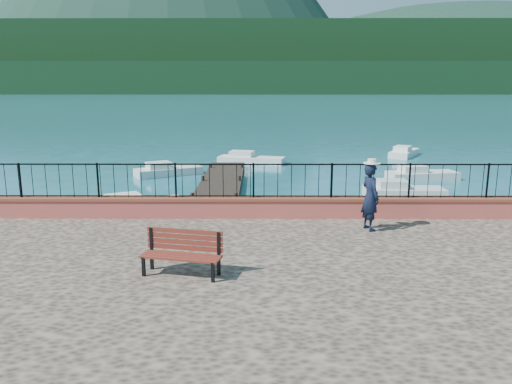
{
  "coord_description": "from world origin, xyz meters",
  "views": [
    {
      "loc": [
        -0.16,
        -10.12,
        4.89
      ],
      "look_at": [
        -0.22,
        2.0,
        2.3
      ],
      "focal_mm": 35.0,
      "sensor_mm": 36.0,
      "label": 1
    }
  ],
  "objects_px": {
    "boat_1": "(404,188)",
    "boat_5": "(404,150)",
    "boat_4": "(251,157)",
    "boat_2": "(422,172)",
    "boat_3": "(169,168)",
    "park_bench": "(182,262)",
    "boat_0": "(138,203)",
    "person": "(370,197)"
  },
  "relations": [
    {
      "from": "boat_4",
      "to": "boat_3",
      "type": "bearing_deg",
      "value": -121.32
    },
    {
      "from": "boat_0",
      "to": "boat_1",
      "type": "bearing_deg",
      "value": -13.99
    },
    {
      "from": "boat_4",
      "to": "boat_5",
      "type": "height_order",
      "value": "same"
    },
    {
      "from": "boat_2",
      "to": "boat_3",
      "type": "relative_size",
      "value": 1.01
    },
    {
      "from": "person",
      "to": "boat_0",
      "type": "distance_m",
      "value": 10.09
    },
    {
      "from": "boat_2",
      "to": "boat_4",
      "type": "distance_m",
      "value": 10.74
    },
    {
      "from": "boat_0",
      "to": "boat_1",
      "type": "relative_size",
      "value": 1.04
    },
    {
      "from": "boat_1",
      "to": "boat_2",
      "type": "distance_m",
      "value": 4.76
    },
    {
      "from": "boat_0",
      "to": "boat_2",
      "type": "distance_m",
      "value": 15.16
    },
    {
      "from": "person",
      "to": "boat_2",
      "type": "relative_size",
      "value": 0.48
    },
    {
      "from": "boat_3",
      "to": "boat_4",
      "type": "height_order",
      "value": "same"
    },
    {
      "from": "boat_3",
      "to": "boat_5",
      "type": "bearing_deg",
      "value": -2.27
    },
    {
      "from": "boat_3",
      "to": "boat_4",
      "type": "relative_size",
      "value": 0.86
    },
    {
      "from": "boat_4",
      "to": "person",
      "type": "bearing_deg",
      "value": -65.12
    },
    {
      "from": "person",
      "to": "boat_1",
      "type": "height_order",
      "value": "person"
    },
    {
      "from": "boat_0",
      "to": "boat_4",
      "type": "bearing_deg",
      "value": 43.27
    },
    {
      "from": "boat_2",
      "to": "person",
      "type": "bearing_deg",
      "value": -122.2
    },
    {
      "from": "boat_1",
      "to": "boat_3",
      "type": "bearing_deg",
      "value": 156.63
    },
    {
      "from": "boat_1",
      "to": "boat_5",
      "type": "height_order",
      "value": "same"
    },
    {
      "from": "boat_3",
      "to": "boat_4",
      "type": "distance_m",
      "value": 6.29
    },
    {
      "from": "boat_0",
      "to": "boat_1",
      "type": "distance_m",
      "value": 11.59
    },
    {
      "from": "park_bench",
      "to": "boat_2",
      "type": "height_order",
      "value": "park_bench"
    },
    {
      "from": "boat_0",
      "to": "boat_3",
      "type": "bearing_deg",
      "value": 63.73
    },
    {
      "from": "boat_0",
      "to": "park_bench",
      "type": "bearing_deg",
      "value": -99.71
    },
    {
      "from": "boat_4",
      "to": "boat_2",
      "type": "bearing_deg",
      "value": -16.7
    },
    {
      "from": "park_bench",
      "to": "boat_1",
      "type": "bearing_deg",
      "value": 69.8
    },
    {
      "from": "boat_1",
      "to": "boat_4",
      "type": "bearing_deg",
      "value": 127.49
    },
    {
      "from": "park_bench",
      "to": "person",
      "type": "xyz_separation_m",
      "value": [
        4.4,
        3.2,
        0.6
      ]
    },
    {
      "from": "boat_1",
      "to": "boat_2",
      "type": "bearing_deg",
      "value": 65.07
    },
    {
      "from": "boat_3",
      "to": "boat_0",
      "type": "bearing_deg",
      "value": -117.17
    },
    {
      "from": "park_bench",
      "to": "boat_5",
      "type": "distance_m",
      "value": 28.33
    },
    {
      "from": "person",
      "to": "boat_3",
      "type": "xyz_separation_m",
      "value": [
        -7.89,
        14.78,
        -1.67
      ]
    },
    {
      "from": "boat_0",
      "to": "boat_3",
      "type": "height_order",
      "value": "same"
    },
    {
      "from": "boat_2",
      "to": "boat_5",
      "type": "relative_size",
      "value": 1.0
    },
    {
      "from": "park_bench",
      "to": "boat_0",
      "type": "distance_m",
      "value": 10.19
    },
    {
      "from": "boat_3",
      "to": "boat_5",
      "type": "height_order",
      "value": "same"
    },
    {
      "from": "boat_1",
      "to": "boat_3",
      "type": "height_order",
      "value": "same"
    },
    {
      "from": "boat_1",
      "to": "boat_5",
      "type": "distance_m",
      "value": 13.8
    },
    {
      "from": "park_bench",
      "to": "boat_4",
      "type": "distance_m",
      "value": 22.38
    },
    {
      "from": "boat_0",
      "to": "person",
      "type": "bearing_deg",
      "value": -68.29
    },
    {
      "from": "boat_1",
      "to": "boat_0",
      "type": "bearing_deg",
      "value": -163.53
    },
    {
      "from": "boat_0",
      "to": "boat_1",
      "type": "xyz_separation_m",
      "value": [
        11.23,
        2.84,
        0.0
      ]
    }
  ]
}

